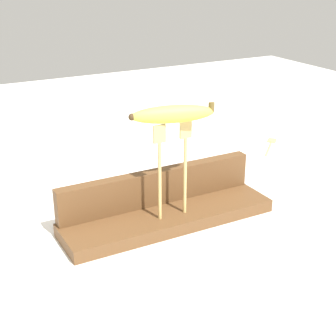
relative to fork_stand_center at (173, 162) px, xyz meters
The scene contains 6 objects.
ground_plane 0.15m from the fork_stand_center, 90.00° to the left, with size 3.00×3.00×0.00m, color silver.
wooden_board 0.13m from the fork_stand_center, 90.00° to the left, with size 0.46×0.13×0.03m, color brown.
board_backstop 0.11m from the fork_stand_center, 90.00° to the left, with size 0.45×0.03×0.08m, color brown.
fork_stand_center is the anchor object (origin of this frame).
banana_raised_center 0.10m from the fork_stand_center, 165.72° to the left, with size 0.17×0.08×0.04m.
fork_fallen_near 0.61m from the fork_stand_center, 30.97° to the left, with size 0.13×0.12×0.01m.
Camera 1 is at (-0.46, -0.86, 0.53)m, focal length 54.91 mm.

